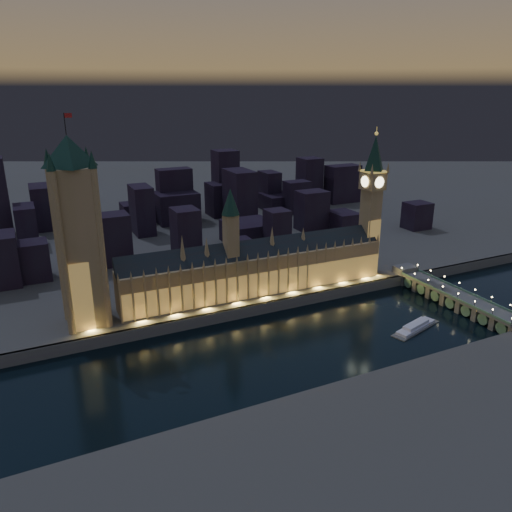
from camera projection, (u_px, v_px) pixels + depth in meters
name	position (u px, v px, depth m)	size (l,w,h in m)	color
ground_plane	(287.00, 340.00, 312.30)	(2000.00, 2000.00, 0.00)	black
north_bank	(121.00, 188.00, 755.11)	(2000.00, 960.00, 8.00)	#49493F
embankment_wall	(258.00, 309.00, 346.02)	(2000.00, 2.50, 8.00)	#524D57
palace_of_westminster	(256.00, 268.00, 359.89)	(202.00, 23.63, 78.00)	olive
victoria_tower	(77.00, 225.00, 297.05)	(31.68, 31.68, 128.78)	olive
elizabeth_tower	(372.00, 194.00, 386.09)	(18.00, 18.00, 114.31)	olive
westminster_bridge	(450.00, 296.00, 361.92)	(17.15, 113.00, 15.90)	#524D57
river_boat	(416.00, 327.00, 325.96)	(43.07, 21.07, 4.50)	#524D57
city_backdrop	(200.00, 206.00, 527.29)	(437.47, 215.63, 78.09)	black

